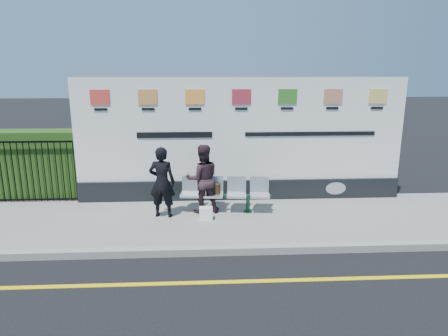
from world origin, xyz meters
name	(u,v)px	position (x,y,z in m)	size (l,w,h in m)	color
ground	(231,282)	(0.00, 0.00, 0.00)	(80.00, 80.00, 0.00)	black
pavement	(223,221)	(0.00, 2.50, 0.06)	(14.00, 3.00, 0.12)	gray
kerb	(227,250)	(0.00, 1.00, 0.07)	(14.00, 0.18, 0.14)	gray
yellow_line	(231,282)	(0.00, 0.00, 0.00)	(14.00, 0.10, 0.01)	yellow
billboard	(241,148)	(0.50, 3.85, 1.42)	(8.00, 0.30, 3.00)	black
hedge	(39,164)	(-4.58, 4.30, 0.97)	(2.35, 0.70, 1.70)	#264915
railing	(32,171)	(-4.58, 3.85, 0.89)	(2.05, 0.06, 1.54)	black
bench	(225,203)	(0.06, 2.90, 0.34)	(2.01, 0.53, 0.43)	#B5BABE
woman_left	(162,182)	(-1.32, 2.69, 0.91)	(0.57, 0.38, 1.58)	black
woman_right	(203,179)	(-0.44, 2.92, 0.90)	(0.76, 0.59, 1.57)	#301F25
handbag_brown	(213,189)	(-0.20, 2.93, 0.67)	(0.30, 0.13, 0.24)	black
carrier_bag_white	(206,213)	(-0.38, 2.43, 0.26)	(0.28, 0.17, 0.28)	white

